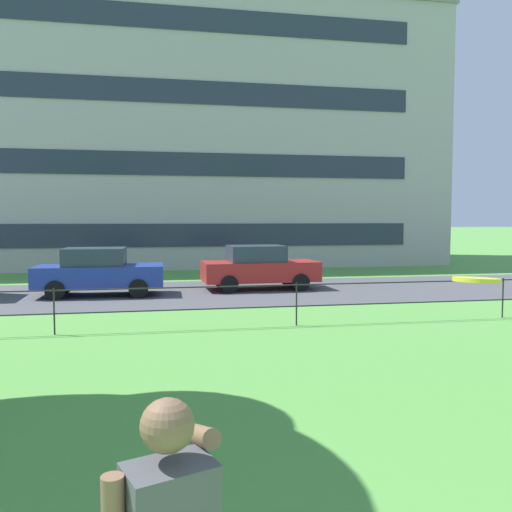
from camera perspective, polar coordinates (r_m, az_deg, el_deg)
The scene contains 6 objects.
street_strip at distance 18.46m, azimuth -8.91°, elevation -3.84°, with size 80.00×6.74×0.01m, color #4C4C51.
park_fence at distance 12.33m, azimuth -7.87°, elevation -4.53°, with size 37.41×0.04×1.00m.
frisbee at distance 3.46m, azimuth 21.91°, elevation -2.31°, with size 0.38×0.38×0.04m.
car_blue_right at distance 18.34m, azimuth -16.01°, elevation -1.56°, with size 4.04×1.90×1.54m.
car_red_far_left at distance 19.21m, azimuth 0.31°, elevation -1.17°, with size 4.05×1.91×1.54m.
apartment_building_background at distance 32.08m, azimuth -13.56°, elevation 11.83°, with size 34.16×10.81×13.91m.
Camera 1 is at (-0.66, 0.85, 2.47)m, focal length 38.51 mm.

